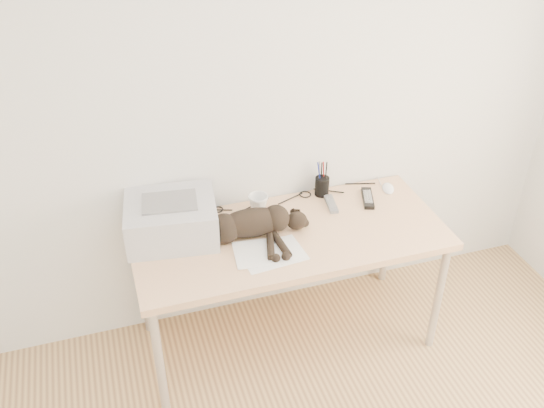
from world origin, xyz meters
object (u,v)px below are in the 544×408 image
object	(u,v)px
mug	(258,204)
mouse	(388,187)
printer	(171,219)
cat	(248,225)
desk	(284,244)
pen_cup	(322,186)

from	to	relation	value
mug	mouse	xyz separation A→B (m)	(0.77, -0.01, -0.03)
printer	cat	bearing A→B (deg)	-18.33
mug	mouse	size ratio (longest dim) A/B	0.94
printer	cat	size ratio (longest dim) A/B	0.71
printer	cat	xyz separation A→B (m)	(0.37, -0.12, -0.03)
printer	mouse	size ratio (longest dim) A/B	4.26
desk	printer	size ratio (longest dim) A/B	3.27
cat	mug	bearing A→B (deg)	64.34
desk	printer	distance (m)	0.62
mouse	printer	bearing A→B (deg)	-157.93
pen_cup	mouse	xyz separation A→B (m)	(0.38, -0.06, -0.04)
desk	mouse	size ratio (longest dim) A/B	13.93
desk	mouse	world-z (taller)	mouse
cat	mouse	size ratio (longest dim) A/B	5.97
printer	mug	bearing A→B (deg)	9.05
mug	pen_cup	xyz separation A→B (m)	(0.39, 0.06, 0.01)
cat	pen_cup	distance (m)	0.56
printer	mug	distance (m)	0.48
pen_cup	mouse	distance (m)	0.39
desk	printer	world-z (taller)	printer
mouse	mug	bearing A→B (deg)	-161.64
printer	mouse	distance (m)	1.24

